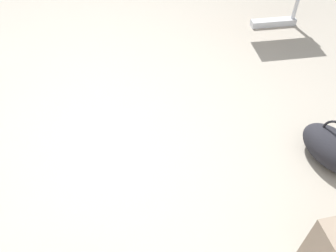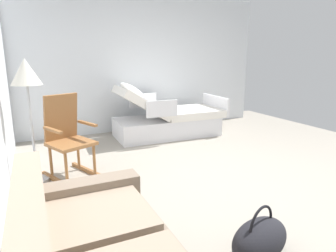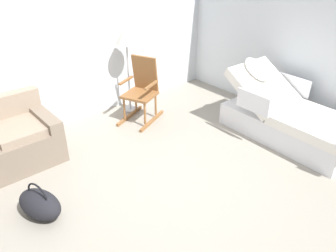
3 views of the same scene
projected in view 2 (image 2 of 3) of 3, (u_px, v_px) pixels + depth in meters
name	position (u px, v px, depth m)	size (l,w,h in m)	color
ground_plane	(219.00, 172.00, 3.90)	(6.65, 6.65, 0.00)	gray
side_wall	(144.00, 63.00, 5.97)	(0.10, 5.17, 2.70)	silver
hospital_bed	(167.00, 120.00, 5.60)	(1.07, 2.09, 1.09)	silver
rocking_chair	(68.00, 138.00, 3.65)	(0.88, 0.73, 1.05)	brown
floor_lamp	(26.00, 81.00, 3.33)	(0.34, 0.34, 1.48)	#B2B5BA
duffel_bag	(260.00, 239.00, 2.22)	(0.47, 0.63, 0.43)	black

